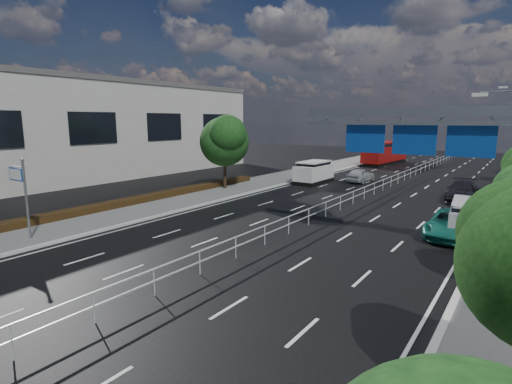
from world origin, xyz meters
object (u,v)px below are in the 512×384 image
Objects in this scene: silver_minivan at (470,219)px; near_car_silver at (361,175)px; parked_car_teal at (453,224)px; overhead_gantry at (431,134)px; red_bus at (385,153)px; near_car_dark at (387,157)px; parked_car_dark at (462,191)px; white_minivan at (314,172)px; toilet_sign at (21,185)px.

near_car_silver is at bearing 121.68° from silver_minivan.
parked_car_teal is (-0.75, -0.59, -0.24)m from silver_minivan.
overhead_gantry reaches higher than red_bus.
silver_minivan is at bearing 114.97° from near_car_dark.
silver_minivan is at bearing 130.32° from near_car_silver.
parked_car_dark reaches higher than near_car_silver.
near_car_silver is (-10.24, 19.34, -4.89)m from overhead_gantry.
red_bus is at bearing 89.29° from white_minivan.
toilet_sign reaches higher than white_minivan.
white_minivan reaches higher than parked_car_dark.
near_car_dark reaches higher than parked_car_dark.
silver_minivan reaches higher than parked_car_teal.
red_bus is 36.69m from silver_minivan.
near_car_silver is at bearing 117.89° from overhead_gantry.
red_bus is at bearing 84.82° from toilet_sign.
white_minivan is at bearing -86.58° from red_bus.
parked_car_teal is (11.04, -15.99, -0.00)m from near_car_silver.
red_bus is 2.06× the size of parked_car_dark.
overhead_gantry reaches higher than toilet_sign.
near_car_dark is (-0.68, 3.35, -0.88)m from red_bus.
near_car_silver is at bearing 150.24° from parked_car_dark.
toilet_sign is at bearing -150.40° from overhead_gantry.
parked_car_dark is at bearing -55.33° from red_bus.
near_car_dark is at bearing 107.20° from silver_minivan.
white_minivan reaches higher than parked_car_teal.
toilet_sign is at bearing -149.76° from silver_minivan.
toilet_sign is 1.03× the size of near_car_silver.
parked_car_dark is (-1.05, 11.17, 0.05)m from parked_car_teal.
overhead_gantry is at bearing 29.60° from toilet_sign.
red_bus is (4.31, 47.50, -1.27)m from toilet_sign.
overhead_gantry is 43.42m from near_car_dark.
overhead_gantry is at bearing 120.75° from near_car_silver.
toilet_sign is 22.96m from parked_car_teal.
white_minivan is (-13.91, 16.11, -4.53)m from overhead_gantry.
parked_car_teal is 11.22m from parked_car_dark.
toilet_sign is 30.23m from parked_car_dark.
parked_car_teal is at bearing -62.57° from red_bus.
silver_minivan is at bearing -61.13° from red_bus.
white_minivan is at bearing 138.65° from parked_car_teal.
white_minivan is at bearing 130.82° from overhead_gantry.
silver_minivan is at bearing 36.02° from toilet_sign.
parked_car_teal is (14.88, -37.44, -0.08)m from near_car_dark.
parked_car_teal is (14.20, -34.09, -0.95)m from red_bus.
toilet_sign is at bearing -97.53° from white_minivan.
toilet_sign reaches higher than red_bus.
white_minivan is 19.48m from parked_car_teal.
toilet_sign is 0.85× the size of white_minivan.
red_bus is at bearing 108.27° from silver_minivan.
white_minivan is (3.78, 26.16, -1.87)m from toilet_sign.
near_car_silver is at bearing 75.76° from toilet_sign.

